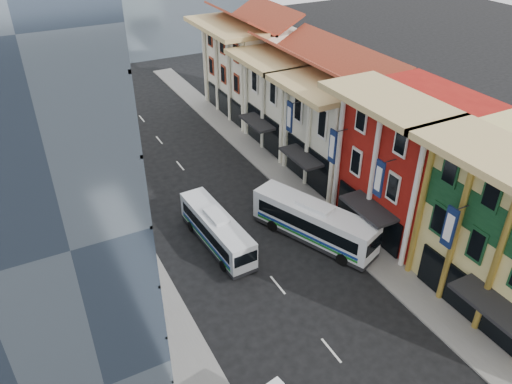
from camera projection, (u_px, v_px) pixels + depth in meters
sidewalk_right at (319, 209)px, 46.32m from camera, size 3.00×90.00×0.15m
sidewalk_left at (141, 265)px, 39.61m from camera, size 3.00×90.00×0.15m
shophouse_red at (413, 163)px, 41.60m from camera, size 8.00×10.00×12.00m
shophouse_cream_near at (344, 131)px, 49.24m from camera, size 8.00×9.00×10.00m
shophouse_cream_mid at (296, 100)px, 55.98m from camera, size 8.00×9.00×10.00m
shophouse_cream_far at (253, 69)px, 63.58m from camera, size 8.00×12.00×11.00m
bus_left_far at (217, 229)px, 41.16m from camera, size 2.79×9.83×3.12m
bus_right at (314, 222)px, 41.66m from camera, size 6.68×11.42×3.61m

